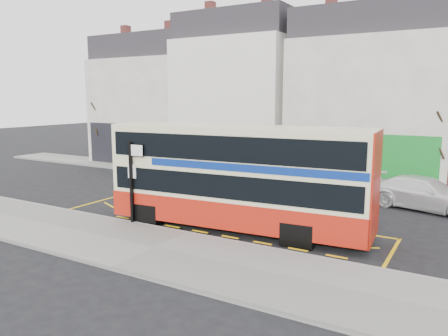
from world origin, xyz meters
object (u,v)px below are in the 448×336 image
Objects in this scene: car_silver at (153,168)px; car_white at (425,194)px; street_tree_left at (103,110)px; bus_stop_post at (132,175)px; double_decker_bus at (238,176)px; car_grey at (232,171)px; street_tree_right at (443,122)px.

car_silver is 16.24m from car_white.
bus_stop_post is at bearing -41.21° from street_tree_left.
car_grey is (-4.94, 8.36, -1.44)m from double_decker_bus.
car_white is at bearing -8.20° from street_tree_left.
street_tree_right reaches higher than car_white.
car_grey is at bearing -9.96° from street_tree_left.
car_silver is 17.15m from street_tree_right.
car_grey is 13.61m from street_tree_left.
double_decker_bus is 3.17× the size of bus_stop_post.
car_silver is 0.71× the size of car_white.
street_tree_left is (-7.64, 3.27, 3.53)m from car_silver.
car_white is at bearing -94.57° from street_tree_right.
street_tree_left is at bearing 94.98° from car_white.
bus_stop_post is at bearing -129.82° from street_tree_right.
street_tree_left is (-13.98, 12.24, 2.05)m from bus_stop_post.
bus_stop_post is 11.08m from car_silver.
double_decker_bus is at bearing -120.45° from street_tree_right.
street_tree_left reaches higher than street_tree_right.
street_tree_right is at bearing 54.83° from double_decker_bus.
bus_stop_post is at bearing 144.79° from car_white.
double_decker_bus is 2.01× the size of car_white.
street_tree_left is at bearing 144.60° from double_decker_bus.
car_grey is (5.34, 0.99, 0.09)m from car_silver.
car_white is 0.85× the size of street_tree_left.
street_tree_right reaches higher than car_silver.
double_decker_bus reaches higher than car_grey.
bus_stop_post is at bearing -152.29° from car_silver.
car_grey is at bearing -168.62° from street_tree_right.
street_tree_right is (6.24, 10.61, 1.76)m from double_decker_bus.
car_white is (9.90, 8.79, -1.35)m from bus_stop_post.
street_tree_left reaches higher than double_decker_bus.
double_decker_bus is 9.45m from car_white.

